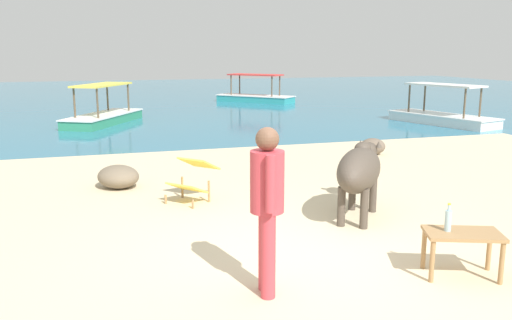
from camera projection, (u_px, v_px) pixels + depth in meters
The scene contains 12 objects.
sand_beach at pixel (300, 257), 6.15m from camera, with size 18.00×14.00×0.04m, color beige.
water_surface at pixel (138, 99), 26.77m from camera, with size 60.00×36.00×0.03m, color teal.
cow at pixel (360, 170), 7.40m from camera, with size 1.42×1.70×1.05m.
low_bench_table at pixel (463, 240), 5.50m from camera, with size 0.87×0.69×0.48m.
bottle at pixel (448, 220), 5.49m from camera, with size 0.07×0.07×0.30m.
deck_chair_near at pixel (193, 177), 8.32m from camera, with size 0.92×0.91×0.68m.
person_standing at pixel (267, 199), 4.99m from camera, with size 0.32×0.50×1.62m.
shore_rock_large at pixel (373, 146), 12.11m from camera, with size 0.56×0.42×0.37m, color #6B5B4C.
shore_rock_medium at pixel (118, 177), 9.15m from camera, with size 0.77×0.66×0.39m, color #756651.
boat_teal at pixel (255, 96), 24.95m from camera, with size 3.37×3.46×1.29m.
boat_green at pixel (104, 115), 17.46m from camera, with size 2.78×3.78×1.29m.
boat_white at pixel (442, 116), 17.37m from camera, with size 2.11×3.85×1.29m.
Camera 1 is at (-2.18, -5.40, 2.33)m, focal length 37.60 mm.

